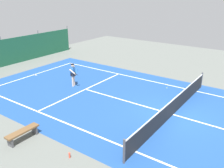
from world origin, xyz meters
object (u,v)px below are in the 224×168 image
object	(u,v)px
water_bottle	(70,155)
tennis_player	(73,73)
tennis_net	(174,106)
tennis_ball_near_player	(167,88)
courtside_bench	(22,133)

from	to	relation	value
water_bottle	tennis_player	bearing A→B (deg)	42.46
tennis_net	water_bottle	distance (m)	6.35
tennis_player	water_bottle	size ratio (longest dim) A/B	6.83
tennis_net	water_bottle	size ratio (longest dim) A/B	42.17
tennis_net	tennis_ball_near_player	bearing A→B (deg)	28.62
tennis_net	courtside_bench	size ratio (longest dim) A/B	6.33
tennis_player	courtside_bench	size ratio (longest dim) A/B	1.03
tennis_ball_near_player	water_bottle	distance (m)	9.48
tennis_player	tennis_net	bearing A→B (deg)	74.25
tennis_player	courtside_bench	world-z (taller)	tennis_player
tennis_ball_near_player	courtside_bench	bearing A→B (deg)	164.12
tennis_ball_near_player	water_bottle	xyz separation A→B (m)	(-9.47, 0.11, 0.09)
tennis_net	tennis_ball_near_player	size ratio (longest dim) A/B	153.33
courtside_bench	tennis_net	bearing A→B (deg)	-36.47
tennis_ball_near_player	tennis_net	bearing A→B (deg)	-151.38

